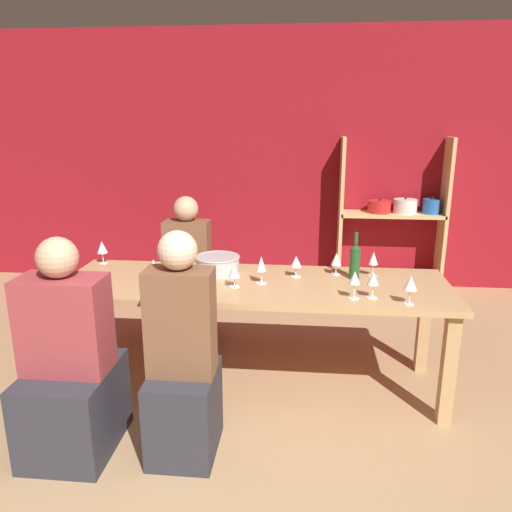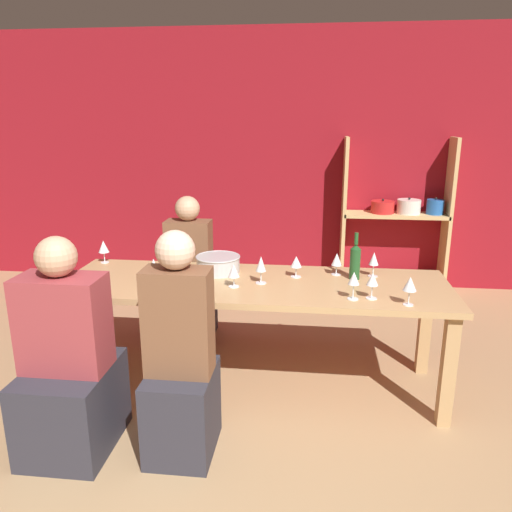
% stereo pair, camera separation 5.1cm
% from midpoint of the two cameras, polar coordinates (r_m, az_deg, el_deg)
% --- Properties ---
extents(wall_back_red, '(8.80, 0.06, 2.70)m').
position_cam_midpoint_polar(wall_back_red, '(5.45, 3.92, 10.79)').
color(wall_back_red, maroon).
rests_on(wall_back_red, ground_plane).
extents(shelf_unit, '(1.09, 0.30, 1.61)m').
position_cam_midpoint_polar(shelf_unit, '(5.43, 16.20, 2.46)').
color(shelf_unit, tan).
rests_on(shelf_unit, ground_plane).
extents(dining_table, '(2.55, 0.82, 0.76)m').
position_cam_midpoint_polar(dining_table, '(3.32, 0.24, -4.42)').
color(dining_table, tan).
rests_on(dining_table, ground_plane).
extents(mixing_bowl, '(0.31, 0.31, 0.12)m').
position_cam_midpoint_polar(mixing_bowl, '(3.49, -3.94, -0.86)').
color(mixing_bowl, '#B7BABC').
rests_on(mixing_bowl, dining_table).
extents(wine_bottle_green, '(0.07, 0.07, 0.32)m').
position_cam_midpoint_polar(wine_bottle_green, '(3.39, 11.68, -0.55)').
color(wine_bottle_green, '#1E4C23').
rests_on(wine_bottle_green, dining_table).
extents(wine_glass_red_a, '(0.07, 0.07, 0.15)m').
position_cam_midpoint_polar(wine_glass_red_a, '(3.17, -2.10, -1.79)').
color(wine_glass_red_a, white).
rests_on(wine_glass_red_a, dining_table).
extents(wine_glass_red_b, '(0.07, 0.07, 0.15)m').
position_cam_midpoint_polar(wine_glass_red_b, '(3.35, -11.19, -1.10)').
color(wine_glass_red_b, white).
rests_on(wine_glass_red_b, dining_table).
extents(wine_glass_empty_a, '(0.07, 0.07, 0.15)m').
position_cam_midpoint_polar(wine_glass_empty_a, '(3.46, 9.63, -0.43)').
color(wine_glass_empty_a, white).
rests_on(wine_glass_empty_a, dining_table).
extents(wine_glass_white_a, '(0.08, 0.08, 0.15)m').
position_cam_midpoint_polar(wine_glass_white_a, '(3.38, 5.04, -0.74)').
color(wine_glass_white_a, white).
rests_on(wine_glass_white_a, dining_table).
extents(wine_glass_red_c, '(0.07, 0.07, 0.16)m').
position_cam_midpoint_polar(wine_glass_red_c, '(3.05, 13.65, -2.71)').
color(wine_glass_red_c, white).
rests_on(wine_glass_red_c, dining_table).
extents(wine_glass_white_b, '(0.08, 0.08, 0.18)m').
position_cam_midpoint_polar(wine_glass_white_b, '(3.12, -11.06, -1.85)').
color(wine_glass_white_b, white).
rests_on(wine_glass_white_b, dining_table).
extents(wine_glass_white_c, '(0.07, 0.07, 0.17)m').
position_cam_midpoint_polar(wine_glass_white_c, '(3.01, 11.59, -2.64)').
color(wine_glass_white_c, white).
rests_on(wine_glass_white_c, dining_table).
extents(wine_glass_red_d, '(0.08, 0.08, 0.17)m').
position_cam_midpoint_polar(wine_glass_red_d, '(3.00, 17.65, -3.14)').
color(wine_glass_red_d, white).
rests_on(wine_glass_red_d, dining_table).
extents(wine_glass_empty_b, '(0.08, 0.08, 0.17)m').
position_cam_midpoint_polar(wine_glass_empty_b, '(3.86, -16.67, 0.99)').
color(wine_glass_empty_b, white).
rests_on(wine_glass_empty_b, dining_table).
extents(wine_glass_white_d, '(0.07, 0.07, 0.18)m').
position_cam_midpoint_polar(wine_glass_white_d, '(3.23, 1.02, -1.03)').
color(wine_glass_white_d, white).
rests_on(wine_glass_white_d, dining_table).
extents(wine_glass_red_e, '(0.07, 0.07, 0.17)m').
position_cam_midpoint_polar(wine_glass_red_e, '(3.47, 13.73, -0.41)').
color(wine_glass_red_e, white).
rests_on(wine_glass_red_e, dining_table).
extents(cell_phone, '(0.10, 0.16, 0.01)m').
position_cam_midpoint_polar(cell_phone, '(3.35, -20.44, -3.56)').
color(cell_phone, black).
rests_on(cell_phone, dining_table).
extents(person_near_a, '(0.35, 0.44, 1.26)m').
position_cam_midpoint_polar(person_near_a, '(2.78, -8.07, -13.10)').
color(person_near_a, '#2D2D38').
rests_on(person_near_a, ground_plane).
extents(person_far_a, '(0.36, 0.45, 1.20)m').
position_cam_midpoint_polar(person_far_a, '(4.16, -7.17, -3.53)').
color(person_far_a, '#2D2D38').
rests_on(person_far_a, ground_plane).
extents(person_near_b, '(0.45, 0.56, 1.22)m').
position_cam_midpoint_polar(person_near_b, '(2.98, -20.10, -12.63)').
color(person_near_b, '#2D2D38').
rests_on(person_near_b, ground_plane).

